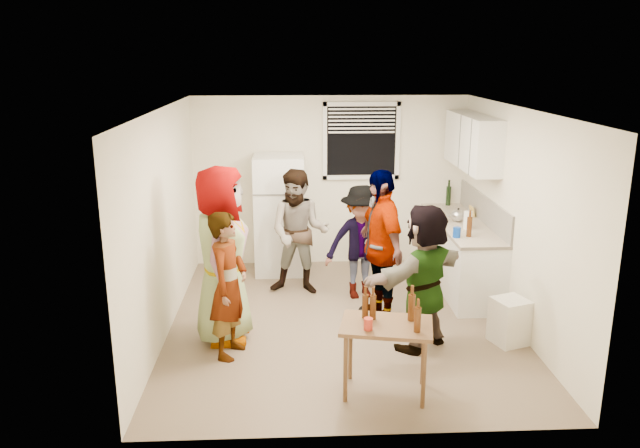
{
  "coord_description": "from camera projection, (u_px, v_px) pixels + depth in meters",
  "views": [
    {
      "loc": [
        -0.59,
        -6.78,
        3.08
      ],
      "look_at": [
        -0.25,
        0.24,
        1.15
      ],
      "focal_mm": 35.0,
      "sensor_mm": 36.0,
      "label": 1
    }
  ],
  "objects": [
    {
      "name": "room",
      "position": [
        342.0,
        323.0,
        7.37
      ],
      "size": [
        4.0,
        4.5,
        2.5
      ],
      "primitive_type": null,
      "color": "white",
      "rests_on": "ground"
    },
    {
      "name": "serving_table",
      "position": [
        385.0,
        392.0,
        5.86
      ],
      "size": [
        0.92,
        0.71,
        0.7
      ],
      "primitive_type": null,
      "rotation": [
        0.0,
        0.0,
        -0.2
      ],
      "color": "brown",
      "rests_on": "ground"
    },
    {
      "name": "countertop",
      "position": [
        462.0,
        224.0,
        8.33
      ],
      "size": [
        0.64,
        2.22,
        0.04
      ],
      "primitive_type": "cube",
      "color": "#C4B39C",
      "rests_on": "counter_lower"
    },
    {
      "name": "paper_towel",
      "position": [
        467.0,
        229.0,
        8.01
      ],
      "size": [
        0.11,
        0.11,
        0.23
      ],
      "primitive_type": "cylinder",
      "color": "white",
      "rests_on": "countertop"
    },
    {
      "name": "refrigerator",
      "position": [
        279.0,
        214.0,
        8.92
      ],
      "size": [
        0.7,
        0.7,
        1.7
      ],
      "primitive_type": "cube",
      "color": "white",
      "rests_on": "ground"
    },
    {
      "name": "guest_orange",
      "position": [
        421.0,
        346.0,
        6.79
      ],
      "size": [
        2.15,
        2.17,
        0.47
      ],
      "primitive_type": "imported",
      "rotation": [
        0.0,
        0.0,
        3.82
      ],
      "color": "#BB8249",
      "rests_on": "ground"
    },
    {
      "name": "counter_lower",
      "position": [
        460.0,
        256.0,
        8.44
      ],
      "size": [
        0.6,
        2.2,
        0.86
      ],
      "primitive_type": "cube",
      "color": "white",
      "rests_on": "ground"
    },
    {
      "name": "wine_bottle",
      "position": [
        448.0,
        205.0,
        9.25
      ],
      "size": [
        0.07,
        0.07,
        0.28
      ],
      "primitive_type": "cylinder",
      "color": "black",
      "rests_on": "countertop"
    },
    {
      "name": "backsplash",
      "position": [
        484.0,
        209.0,
        8.29
      ],
      "size": [
        0.03,
        2.2,
        0.36
      ],
      "primitive_type": "cube",
      "color": "beige",
      "rests_on": "countertop"
    },
    {
      "name": "blue_cup",
      "position": [
        456.0,
        237.0,
        7.64
      ],
      "size": [
        0.1,
        0.1,
        0.13
      ],
      "primitive_type": "cylinder",
      "color": "#0D3CA9",
      "rests_on": "countertop"
    },
    {
      "name": "upper_cabinets",
      "position": [
        473.0,
        142.0,
        8.24
      ],
      "size": [
        0.34,
        1.6,
        0.7
      ],
      "primitive_type": "cube",
      "color": "white",
      "rests_on": "room"
    },
    {
      "name": "beer_bottle_table",
      "position": [
        411.0,
        320.0,
        5.75
      ],
      "size": [
        0.07,
        0.07,
        0.25
      ],
      "primitive_type": "cylinder",
      "color": "#47230C",
      "rests_on": "serving_table"
    },
    {
      "name": "trash_bin",
      "position": [
        510.0,
        321.0,
        6.81
      ],
      "size": [
        0.44,
        0.44,
        0.51
      ],
      "primitive_type": "cube",
      "rotation": [
        0.0,
        0.0,
        0.34
      ],
      "color": "white",
      "rests_on": "ground"
    },
    {
      "name": "window",
      "position": [
        361.0,
        141.0,
        9.03
      ],
      "size": [
        1.12,
        0.1,
        1.06
      ],
      "primitive_type": null,
      "color": "white",
      "rests_on": "room"
    },
    {
      "name": "red_cup",
      "position": [
        368.0,
        330.0,
        5.56
      ],
      "size": [
        0.08,
        0.08,
        0.11
      ],
      "primitive_type": "cylinder",
      "color": "#AF2E1E",
      "rests_on": "serving_table"
    },
    {
      "name": "picture_frame",
      "position": [
        472.0,
        211.0,
        8.61
      ],
      "size": [
        0.02,
        0.17,
        0.14
      ],
      "primitive_type": "cube",
      "color": "#EBBF52",
      "rests_on": "countertop"
    },
    {
      "name": "guest_back_right",
      "position": [
        360.0,
        296.0,
        8.18
      ],
      "size": [
        1.19,
        1.62,
        0.55
      ],
      "primitive_type": "imported",
      "rotation": [
        0.0,
        0.0,
        0.17
      ],
      "color": "#3C3C41",
      "rests_on": "ground"
    },
    {
      "name": "kettle",
      "position": [
        458.0,
        221.0,
        8.36
      ],
      "size": [
        0.27,
        0.24,
        0.2
      ],
      "primitive_type": null,
      "rotation": [
        0.0,
        0.0,
        0.19
      ],
      "color": "silver",
      "rests_on": "countertop"
    },
    {
      "name": "guest_back_left",
      "position": [
        300.0,
        292.0,
        8.33
      ],
      "size": [
        1.1,
        1.78,
        0.63
      ],
      "primitive_type": "imported",
      "rotation": [
        0.0,
        0.0,
        -0.19
      ],
      "color": "brown",
      "rests_on": "ground"
    },
    {
      "name": "guest_grey",
      "position": [
        226.0,
        338.0,
        6.97
      ],
      "size": [
        2.0,
        1.06,
        0.62
      ],
      "primitive_type": "imported",
      "rotation": [
        0.0,
        0.0,
        1.52
      ],
      "color": "gray",
      "rests_on": "ground"
    },
    {
      "name": "guest_stripe",
      "position": [
        231.0,
        354.0,
        6.61
      ],
      "size": [
        1.65,
        0.99,
        0.37
      ],
      "primitive_type": "imported",
      "rotation": [
        0.0,
        0.0,
        1.28
      ],
      "color": "#141933",
      "rests_on": "ground"
    },
    {
      "name": "beer_bottle_counter",
      "position": [
        469.0,
        236.0,
        7.67
      ],
      "size": [
        0.06,
        0.06,
        0.25
      ],
      "primitive_type": "cylinder",
      "color": "#47230C",
      "rests_on": "countertop"
    },
    {
      "name": "guest_black",
      "position": [
        378.0,
        317.0,
        7.52
      ],
      "size": [
        2.02,
        1.47,
        0.44
      ],
      "primitive_type": "imported",
      "rotation": [
        0.0,
        0.0,
        -1.33
      ],
      "color": "black",
      "rests_on": "ground"
    }
  ]
}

